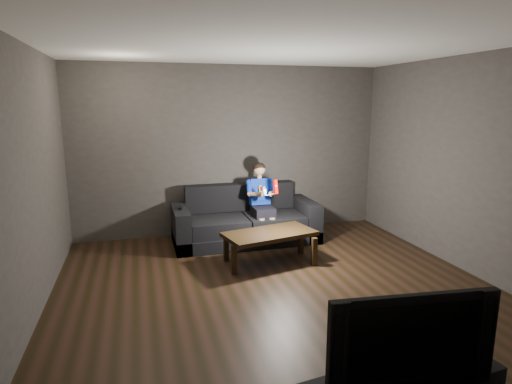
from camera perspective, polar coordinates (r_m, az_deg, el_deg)
name	(u,v)px	position (r m, az deg, el deg)	size (l,w,h in m)	color
floor	(280,293)	(4.97, 3.21, -13.35)	(5.00, 5.00, 0.00)	black
back_wall	(231,151)	(6.95, -3.31, 5.52)	(5.00, 0.04, 2.70)	#3A3532
front_wall	(439,254)	(2.40, 23.22, -7.64)	(5.00, 0.04, 2.70)	#3A3532
left_wall	(22,188)	(4.44, -28.78, 0.48)	(0.04, 5.00, 2.70)	#3A3532
right_wall	(476,166)	(5.86, 27.25, 3.05)	(0.04, 5.00, 2.70)	#3A3532
ceiling	(283,43)	(4.53, 3.62, 19.27)	(5.00, 5.00, 0.02)	silver
sofa	(245,224)	(6.63, -1.50, -4.23)	(2.19, 0.95, 0.85)	black
child	(261,196)	(6.53, 0.72, -0.48)	(0.45, 0.56, 1.12)	black
wii_remote_red	(276,187)	(6.11, 2.63, 0.71)	(0.06, 0.08, 0.21)	#D50503
nunchuk_white	(265,191)	(6.08, 1.16, 0.15)	(0.07, 0.09, 0.14)	white
wii_remote_black	(180,208)	(6.31, -10.05, -2.10)	(0.06, 0.17, 0.03)	black
coffee_table	(270,236)	(5.70, 1.83, -5.91)	(1.29, 0.84, 0.43)	black
tv	(404,333)	(2.80, 19.10, -17.36)	(1.01, 0.13, 0.58)	black
wii_console	(475,349)	(3.20, 27.20, -18.14)	(0.05, 0.15, 0.19)	white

